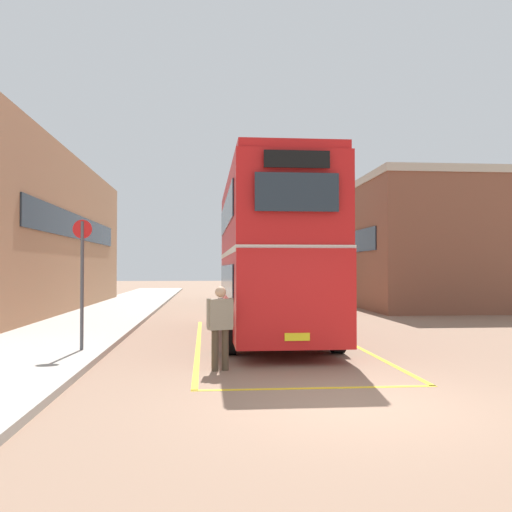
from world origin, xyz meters
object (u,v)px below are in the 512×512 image
(single_deck_bus, at_px, (275,274))
(pedestrian_boarding, at_px, (220,322))
(double_decker_bus, at_px, (269,252))
(bus_stop_sign, at_px, (82,272))

(single_deck_bus, height_order, pedestrian_boarding, single_deck_bus)
(pedestrian_boarding, bearing_deg, double_decker_bus, 73.38)
(single_deck_bus, xyz_separation_m, bus_stop_sign, (-7.22, -22.79, 0.30))
(double_decker_bus, height_order, bus_stop_sign, double_decker_bus)
(bus_stop_sign, bearing_deg, pedestrian_boarding, -34.34)
(single_deck_bus, bearing_deg, double_decker_bus, -97.24)
(double_decker_bus, bearing_deg, single_deck_bus, 82.76)
(pedestrian_boarding, xyz_separation_m, bus_stop_sign, (-3.16, 2.16, 0.97))
(pedestrian_boarding, bearing_deg, single_deck_bus, 80.76)
(double_decker_bus, distance_m, single_deck_bus, 19.93)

